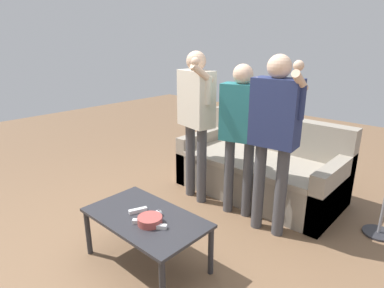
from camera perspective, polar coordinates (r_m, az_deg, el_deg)
ground_plane at (r=3.04m, az=-7.54°, el=-17.53°), size 12.00×12.00×0.00m
couch at (r=3.92m, az=12.11°, el=-4.30°), size 1.83×0.94×0.88m
coffee_table at (r=2.65m, az=-8.18°, el=-13.49°), size 0.99×0.57×0.43m
snack_bowl at (r=2.51m, az=-7.43°, el=-13.22°), size 0.19×0.19×0.06m
game_remote_nunchuk at (r=2.60m, az=-6.14°, el=-12.11°), size 0.06×0.09×0.05m
player_left at (r=3.47m, az=0.70°, el=6.04°), size 0.48×0.41×1.65m
player_center at (r=3.18m, az=8.59°, el=3.50°), size 0.50×0.33×1.55m
player_right at (r=2.90m, az=14.39°, el=3.05°), size 0.50×0.32×1.65m
game_remote_wand_near at (r=2.46m, az=-6.27°, el=-14.25°), size 0.15×0.12×0.03m
game_remote_wand_far at (r=2.54m, az=-8.67°, el=-13.34°), size 0.14×0.13×0.03m
game_remote_wand_spare at (r=2.68m, az=-9.54°, el=-11.51°), size 0.09×0.15×0.03m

